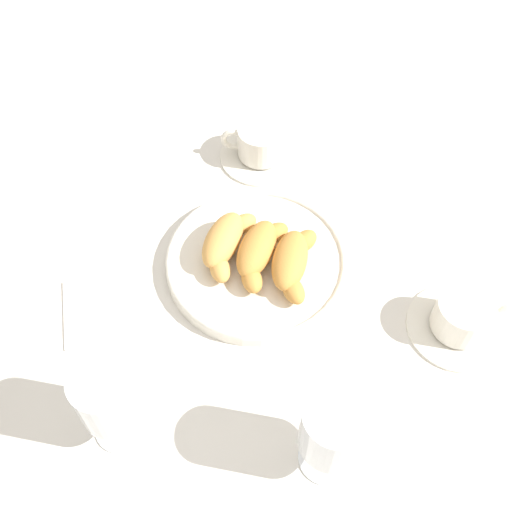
% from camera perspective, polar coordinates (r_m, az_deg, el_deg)
% --- Properties ---
extents(ground_plane, '(2.20, 2.20, 0.00)m').
position_cam_1_polar(ground_plane, '(0.93, 0.07, -0.97)').
color(ground_plane, silver).
extents(pastry_plate, '(0.26, 0.26, 0.02)m').
position_cam_1_polar(pastry_plate, '(0.92, 0.00, -0.63)').
color(pastry_plate, silver).
rests_on(pastry_plate, ground_plane).
extents(croissant_large, '(0.13, 0.08, 0.04)m').
position_cam_1_polar(croissant_large, '(0.90, -2.79, 1.32)').
color(croissant_large, '#D6994C').
rests_on(croissant_large, pastry_plate).
extents(croissant_small, '(0.13, 0.08, 0.04)m').
position_cam_1_polar(croissant_small, '(0.89, 0.19, 0.42)').
color(croissant_small, '#CC893D').
rests_on(croissant_small, pastry_plate).
extents(croissant_extra, '(0.14, 0.07, 0.04)m').
position_cam_1_polar(croissant_extra, '(0.88, 3.25, -0.48)').
color(croissant_extra, '#CC893D').
rests_on(croissant_extra, pastry_plate).
extents(coffee_cup_near, '(0.14, 0.14, 0.06)m').
position_cam_1_polar(coffee_cup_near, '(0.90, 17.95, -5.32)').
color(coffee_cup_near, silver).
rests_on(coffee_cup_near, ground_plane).
extents(coffee_cup_far, '(0.14, 0.14, 0.06)m').
position_cam_1_polar(coffee_cup_far, '(1.05, 0.39, 9.89)').
color(coffee_cup_far, silver).
rests_on(coffee_cup_far, ground_plane).
extents(juice_glass_left, '(0.08, 0.08, 0.14)m').
position_cam_1_polar(juice_glass_left, '(0.75, -13.07, -12.21)').
color(juice_glass_left, white).
rests_on(juice_glass_left, ground_plane).
extents(juice_glass_right, '(0.08, 0.08, 0.14)m').
position_cam_1_polar(juice_glass_right, '(0.72, 6.98, -15.20)').
color(juice_glass_right, white).
rests_on(juice_glass_right, ground_plane).
extents(folded_napkin, '(0.14, 0.14, 0.01)m').
position_cam_1_polar(folded_napkin, '(0.91, -13.48, -4.59)').
color(folded_napkin, silver).
rests_on(folded_napkin, ground_plane).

